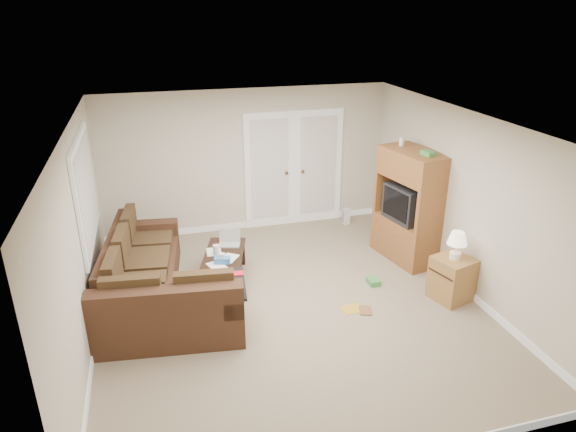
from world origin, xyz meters
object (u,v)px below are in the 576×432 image
object	(u,v)px
tv_armoire	(410,205)
side_cabinet	(452,275)
sectional_sofa	(153,287)
coffee_table	(225,265)

from	to	relation	value
tv_armoire	side_cabinet	size ratio (longest dim) A/B	1.89
tv_armoire	side_cabinet	world-z (taller)	tv_armoire
sectional_sofa	coffee_table	distance (m)	1.15
side_cabinet	sectional_sofa	bearing A→B (deg)	152.34
tv_armoire	side_cabinet	xyz separation A→B (m)	(0.00, -1.31, -0.53)
sectional_sofa	coffee_table	bearing A→B (deg)	33.49
side_cabinet	tv_armoire	bearing A→B (deg)	74.43
side_cabinet	coffee_table	bearing A→B (deg)	139.59
sectional_sofa	coffee_table	xyz separation A→B (m)	(1.03, 0.51, -0.08)
coffee_table	tv_armoire	world-z (taller)	tv_armoire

